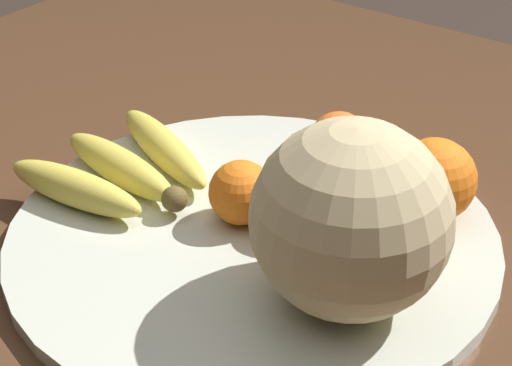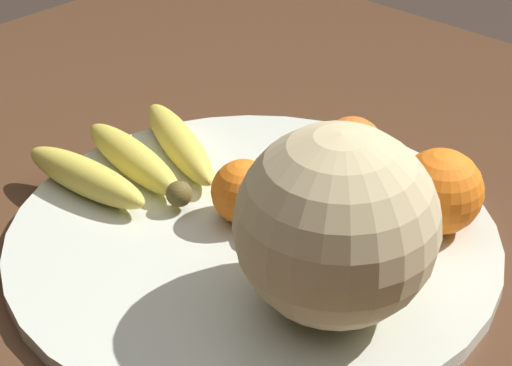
{
  "view_description": "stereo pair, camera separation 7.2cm",
  "coord_description": "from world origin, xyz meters",
  "views": [
    {
      "loc": [
        0.37,
        -0.49,
        1.15
      ],
      "look_at": [
        0.0,
        0.0,
        0.77
      ],
      "focal_mm": 60.0,
      "sensor_mm": 36.0,
      "label": 1
    },
    {
      "loc": [
        0.42,
        -0.45,
        1.15
      ],
      "look_at": [
        0.0,
        0.0,
        0.77
      ],
      "focal_mm": 60.0,
      "sensor_mm": 36.0,
      "label": 2
    }
  ],
  "objects": [
    {
      "name": "orange_front_left",
      "position": [
        -0.02,
        0.01,
        0.74
      ],
      "size": [
        0.06,
        0.06,
        0.06
      ],
      "color": "orange",
      "rests_on": "fruit_bowl"
    },
    {
      "name": "produce_tag",
      "position": [
        0.08,
        0.04,
        0.72
      ],
      "size": [
        0.09,
        0.05,
        0.0
      ],
      "rotation": [
        0.0,
        0.0,
        0.21
      ],
      "color": "white",
      "rests_on": "fruit_bowl"
    },
    {
      "name": "kitchen_table",
      "position": [
        0.0,
        0.0,
        0.61
      ],
      "size": [
        1.23,
        1.13,
        0.7
      ],
      "color": "#4C301E",
      "rests_on": "ground_plane"
    },
    {
      "name": "orange_back_left",
      "position": [
        0.01,
        0.13,
        0.75
      ],
      "size": [
        0.06,
        0.06,
        0.06
      ],
      "color": "orange",
      "rests_on": "fruit_bowl"
    },
    {
      "name": "orange_mid_center",
      "position": [
        0.04,
        0.03,
        0.75
      ],
      "size": [
        0.07,
        0.07,
        0.07
      ],
      "color": "orange",
      "rests_on": "fruit_bowl"
    },
    {
      "name": "orange_front_right",
      "position": [
        0.12,
        0.11,
        0.75
      ],
      "size": [
        0.08,
        0.08,
        0.08
      ],
      "color": "orange",
      "rests_on": "fruit_bowl"
    },
    {
      "name": "banana_bunch",
      "position": [
        -0.15,
        -0.01,
        0.73
      ],
      "size": [
        0.18,
        0.18,
        0.03
      ],
      "rotation": [
        0.0,
        0.0,
        9.27
      ],
      "color": "brown",
      "rests_on": "fruit_bowl"
    },
    {
      "name": "fruit_bowl",
      "position": [
        0.0,
        0.0,
        0.71
      ],
      "size": [
        0.43,
        0.43,
        0.01
      ],
      "color": "beige",
      "rests_on": "kitchen_table"
    },
    {
      "name": "melon",
      "position": [
        0.12,
        -0.03,
        0.79
      ],
      "size": [
        0.15,
        0.15,
        0.15
      ],
      "color": "#C6B284",
      "rests_on": "fruit_bowl"
    }
  ]
}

